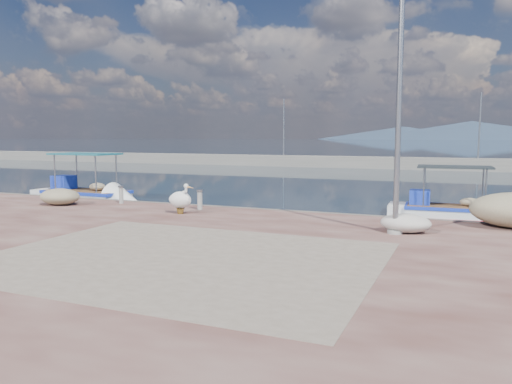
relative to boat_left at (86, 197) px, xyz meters
The scene contains 14 objects.
ground 12.91m from the boat_left, 33.01° to the right, with size 1400.00×1400.00×0.00m, color #162635.
quay 16.94m from the boat_left, 50.28° to the right, with size 44.00×22.00×0.50m, color #4D2621.
quay_patch 15.51m from the boat_left, 40.31° to the right, with size 9.00×7.00×0.01m, color gray.
breakwater 34.70m from the boat_left, 71.82° to the left, with size 120.00×2.20×7.50m.
mountains 643.21m from the boat_left, 88.64° to the left, with size 370.00×280.00×22.00m.
boat_left is the anchor object (origin of this frame).
boat_right 17.45m from the boat_left, ahead, with size 5.25×1.98×2.48m.
pelican 9.38m from the boat_left, 27.45° to the right, with size 1.19×0.73×1.13m.
lamp_post 17.19m from the boat_left, 17.58° to the right, with size 0.44×0.96×7.00m.
bollard_near 9.02m from the boat_left, 20.44° to the right, with size 0.26×0.26×0.78m.
bollard_far 5.33m from the boat_left, 32.42° to the right, with size 0.24×0.24×0.74m.
potted_plant 9.41m from the boat_left, 27.62° to the right, with size 0.44×0.38×0.49m, color #33722D.
net_pile_b 4.86m from the boat_left, 60.16° to the right, with size 1.74×1.35×0.68m, color tan.
net_pile_d 16.98m from the boat_left, 16.40° to the right, with size 1.46×1.10×0.55m, color silver.
Camera 1 is at (7.05, -12.83, 3.31)m, focal length 35.00 mm.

